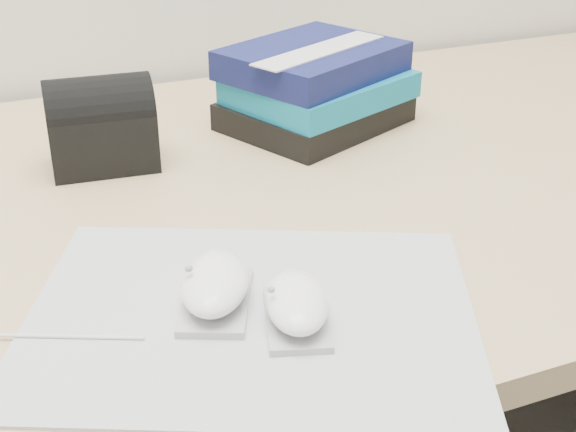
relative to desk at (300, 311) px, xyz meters
name	(u,v)px	position (x,y,z in m)	size (l,w,h in m)	color
desk	(300,311)	(0.00, 0.00, 0.00)	(1.60, 0.80, 0.73)	tan
mousepad	(252,313)	(-0.18, -0.31, 0.24)	(0.37, 0.29, 0.00)	#95969D
mouse_rear	(215,285)	(-0.20, -0.28, 0.26)	(0.09, 0.12, 0.04)	#AAAAAD
mouse_front	(296,304)	(-0.15, -0.33, 0.25)	(0.08, 0.10, 0.04)	#A5A6A8
usb_cable	(6,335)	(-0.37, -0.27, 0.24)	(0.00, 0.00, 0.22)	white
book_stack	(316,87)	(0.06, 0.08, 0.29)	(0.27, 0.25, 0.11)	black
pouch	(101,124)	(-0.23, 0.05, 0.29)	(0.13, 0.09, 0.11)	black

